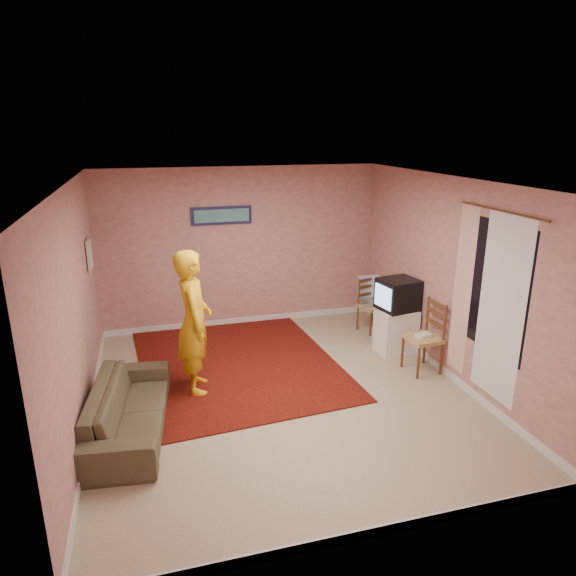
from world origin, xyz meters
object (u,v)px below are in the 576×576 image
object	(u,v)px
crt_tv	(398,294)
chair_b	(424,330)
sofa	(129,409)
chair_a	(373,300)
person	(194,322)
tv_cabinet	(396,330)

from	to	relation	value
crt_tv	chair_b	size ratio (longest dim) A/B	1.12
chair_b	sofa	distance (m)	3.83
chair_b	crt_tv	bearing A→B (deg)	179.05
chair_a	chair_b	size ratio (longest dim) A/B	0.90
chair_a	person	distance (m)	3.20
tv_cabinet	person	world-z (taller)	person
chair_a	person	bearing A→B (deg)	-173.99
sofa	person	world-z (taller)	person
tv_cabinet	sofa	size ratio (longest dim) A/B	0.35
tv_cabinet	crt_tv	xyz separation A→B (m)	(-0.01, -0.00, 0.55)
sofa	tv_cabinet	bearing A→B (deg)	-66.10
crt_tv	chair_b	xyz separation A→B (m)	(0.05, -0.69, -0.28)
crt_tv	chair_a	size ratio (longest dim) A/B	1.24
tv_cabinet	sofa	bearing A→B (deg)	-162.99
tv_cabinet	crt_tv	world-z (taller)	crt_tv
tv_cabinet	sofa	world-z (taller)	tv_cabinet
sofa	crt_tv	bearing A→B (deg)	-66.09
chair_a	person	world-z (taller)	person
crt_tv	sofa	distance (m)	3.96
tv_cabinet	person	bearing A→B (deg)	-172.65
chair_b	tv_cabinet	bearing A→B (deg)	178.61
tv_cabinet	person	size ratio (longest dim) A/B	0.36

